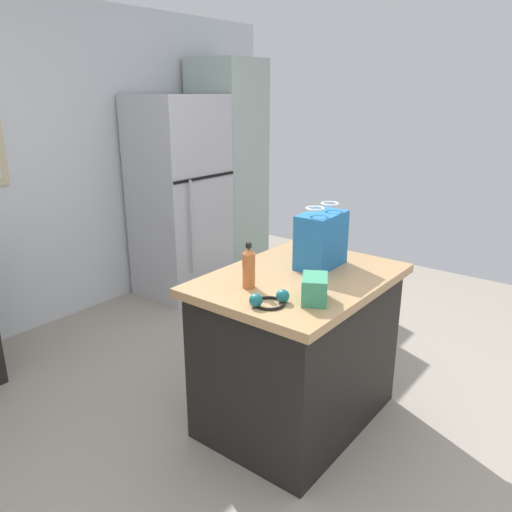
# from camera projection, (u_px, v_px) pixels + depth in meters

# --- Properties ---
(ground) EXTENTS (6.49, 6.49, 0.00)m
(ground) POSITION_uv_depth(u_px,v_px,m) (307.00, 442.00, 2.77)
(ground) COLOR #9E9384
(back_wall) EXTENTS (5.41, 0.13, 2.52)m
(back_wall) POSITION_uv_depth(u_px,v_px,m) (30.00, 169.00, 3.86)
(back_wall) COLOR silver
(back_wall) RESTS_ON ground
(kitchen_island) EXTENTS (1.12, 0.82, 0.89)m
(kitchen_island) POSITION_uv_depth(u_px,v_px,m) (298.00, 349.00, 2.85)
(kitchen_island) COLOR black
(kitchen_island) RESTS_ON ground
(refrigerator) EXTENTS (0.75, 0.69, 1.81)m
(refrigerator) POSITION_uv_depth(u_px,v_px,m) (180.00, 198.00, 4.62)
(refrigerator) COLOR #B7B7BC
(refrigerator) RESTS_ON ground
(tall_cabinet) EXTENTS (0.57, 0.61, 2.13)m
(tall_cabinet) POSITION_uv_depth(u_px,v_px,m) (228.00, 171.00, 5.08)
(tall_cabinet) COLOR #9EB2A8
(tall_cabinet) RESTS_ON ground
(shopping_bag) EXTENTS (0.32, 0.19, 0.35)m
(shopping_bag) POSITION_uv_depth(u_px,v_px,m) (321.00, 240.00, 2.81)
(shopping_bag) COLOR #236BAD
(shopping_bag) RESTS_ON kitchen_island
(small_box) EXTENTS (0.21, 0.19, 0.12)m
(small_box) POSITION_uv_depth(u_px,v_px,m) (315.00, 289.00, 2.36)
(small_box) COLOR #388E66
(small_box) RESTS_ON kitchen_island
(bottle) EXTENTS (0.07, 0.07, 0.24)m
(bottle) POSITION_uv_depth(u_px,v_px,m) (249.00, 268.00, 2.51)
(bottle) COLOR #C66633
(bottle) RESTS_ON kitchen_island
(ear_defenders) EXTENTS (0.20, 0.20, 0.06)m
(ear_defenders) POSITION_uv_depth(u_px,v_px,m) (269.00, 300.00, 2.33)
(ear_defenders) COLOR black
(ear_defenders) RESTS_ON kitchen_island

